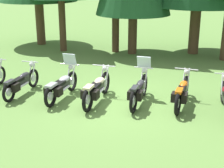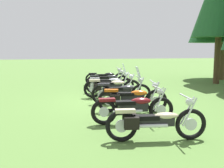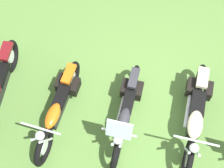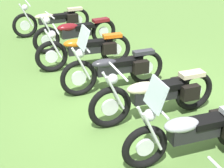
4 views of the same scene
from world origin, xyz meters
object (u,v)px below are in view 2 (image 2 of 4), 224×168
object	(u,v)px
motorcycle_1	(107,80)
motorcycle_5	(131,98)
motorcycle_4	(121,91)
motorcycle_0	(105,77)
motorcycle_3	(111,87)
motorcycle_6	(134,107)
motorcycle_2	(109,83)
motorcycle_7	(154,122)

from	to	relation	value
motorcycle_1	motorcycle_5	xyz separation A→B (m)	(5.27, -0.02, 0.03)
motorcycle_4	motorcycle_0	bearing A→B (deg)	94.29
motorcycle_5	motorcycle_3	bearing A→B (deg)	103.48
motorcycle_4	motorcycle_6	bearing A→B (deg)	-87.69
motorcycle_5	motorcycle_0	bearing A→B (deg)	98.37
motorcycle_4	motorcycle_6	xyz separation A→B (m)	(2.59, -0.17, -0.02)
motorcycle_1	motorcycle_2	distance (m)	1.46
motorcycle_0	motorcycle_6	distance (m)	7.85
motorcycle_0	motorcycle_4	xyz separation A→B (m)	(5.25, -0.17, 0.04)
motorcycle_0	motorcycle_3	bearing A→B (deg)	-92.42
motorcycle_1	motorcycle_7	bearing A→B (deg)	-85.41
motorcycle_2	motorcycle_4	distance (m)	2.51
motorcycle_2	motorcycle_5	world-z (taller)	motorcycle_2
motorcycle_6	motorcycle_7	xyz separation A→B (m)	(1.44, 0.11, -0.02)
motorcycle_0	motorcycle_4	bearing A→B (deg)	-90.05
motorcycle_0	motorcycle_2	xyz separation A→B (m)	(2.75, -0.19, 0.03)
motorcycle_6	motorcycle_4	bearing A→B (deg)	86.58
motorcycle_5	motorcycle_4	bearing A→B (deg)	102.49
motorcycle_4	motorcycle_6	world-z (taller)	motorcycle_4
motorcycle_4	motorcycle_5	size ratio (longest dim) A/B	0.98
motorcycle_2	motorcycle_5	distance (m)	3.81
motorcycle_4	motorcycle_6	size ratio (longest dim) A/B	0.95
motorcycle_2	motorcycle_7	bearing A→B (deg)	-83.09
motorcycle_2	motorcycle_6	size ratio (longest dim) A/B	0.96
motorcycle_2	motorcycle_0	bearing A→B (deg)	93.41
motorcycle_1	motorcycle_6	world-z (taller)	motorcycle_6
motorcycle_4	motorcycle_7	distance (m)	4.03
motorcycle_3	motorcycle_6	size ratio (longest dim) A/B	1.03
motorcycle_4	motorcycle_7	size ratio (longest dim) A/B	0.97
motorcycle_1	motorcycle_4	distance (m)	3.97
motorcycle_1	motorcycle_7	world-z (taller)	motorcycle_7
motorcycle_2	motorcycle_3	distance (m)	1.20
motorcycle_2	motorcycle_6	distance (m)	5.10
motorcycle_0	motorcycle_6	size ratio (longest dim) A/B	0.98
motorcycle_4	motorcycle_1	bearing A→B (deg)	94.80
motorcycle_1	motorcycle_2	world-z (taller)	motorcycle_2
motorcycle_4	motorcycle_2	bearing A→B (deg)	96.56
motorcycle_1	motorcycle_5	world-z (taller)	motorcycle_5
motorcycle_1	motorcycle_6	xyz separation A→B (m)	(6.55, -0.27, 0.02)
motorcycle_6	motorcycle_3	bearing A→B (deg)	89.64
motorcycle_5	motorcycle_7	xyz separation A→B (m)	(2.72, -0.14, -0.02)
motorcycle_7	motorcycle_6	bearing A→B (deg)	99.04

